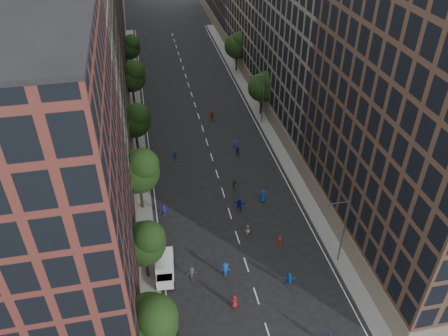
# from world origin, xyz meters

# --- Properties ---
(ground) EXTENTS (240.00, 240.00, 0.00)m
(ground) POSITION_xyz_m (0.00, 40.00, 0.00)
(ground) COLOR black
(ground) RESTS_ON ground
(sidewalk_left) EXTENTS (4.00, 105.00, 0.15)m
(sidewalk_left) POSITION_xyz_m (-12.00, 47.50, 0.07)
(sidewalk_left) COLOR slate
(sidewalk_left) RESTS_ON ground
(sidewalk_right) EXTENTS (4.00, 105.00, 0.15)m
(sidewalk_right) POSITION_xyz_m (12.00, 47.50, 0.07)
(sidewalk_right) COLOR slate
(sidewalk_right) RESTS_ON ground
(bldg_left_a) EXTENTS (14.00, 22.00, 30.00)m
(bldg_left_a) POSITION_xyz_m (-19.00, 11.00, 15.00)
(bldg_left_a) COLOR #5A2822
(bldg_left_a) RESTS_ON ground
(bldg_left_b) EXTENTS (14.00, 26.00, 34.00)m
(bldg_left_b) POSITION_xyz_m (-19.00, 35.00, 17.00)
(bldg_left_b) COLOR #948361
(bldg_left_b) RESTS_ON ground
(bldg_left_c) EXTENTS (14.00, 20.00, 28.00)m
(bldg_left_c) POSITION_xyz_m (-19.00, 58.00, 14.00)
(bldg_left_c) COLOR #5A2822
(bldg_left_c) RESTS_ON ground
(bldg_right_a) EXTENTS (14.00, 30.00, 36.00)m
(bldg_right_a) POSITION_xyz_m (19.00, 15.00, 18.00)
(bldg_right_a) COLOR #493227
(bldg_right_a) RESTS_ON ground
(bldg_right_b) EXTENTS (14.00, 28.00, 33.00)m
(bldg_right_b) POSITION_xyz_m (19.00, 44.00, 16.50)
(bldg_right_b) COLOR #685F56
(bldg_right_b) RESTS_ON ground
(tree_left_0) EXTENTS (5.20, 5.20, 8.83)m
(tree_left_0) POSITION_xyz_m (-11.01, 3.85, 5.96)
(tree_left_0) COLOR black
(tree_left_0) RESTS_ON ground
(tree_left_1) EXTENTS (4.80, 4.80, 8.21)m
(tree_left_1) POSITION_xyz_m (-11.02, 13.86, 5.55)
(tree_left_1) COLOR black
(tree_left_1) RESTS_ON ground
(tree_left_2) EXTENTS (5.60, 5.60, 9.45)m
(tree_left_2) POSITION_xyz_m (-10.99, 25.83, 6.36)
(tree_left_2) COLOR black
(tree_left_2) RESTS_ON ground
(tree_left_3) EXTENTS (5.00, 5.00, 8.58)m
(tree_left_3) POSITION_xyz_m (-11.02, 39.85, 5.82)
(tree_left_3) COLOR black
(tree_left_3) RESTS_ON ground
(tree_left_4) EXTENTS (5.40, 5.40, 9.08)m
(tree_left_4) POSITION_xyz_m (-11.00, 55.84, 6.10)
(tree_left_4) COLOR black
(tree_left_4) RESTS_ON ground
(tree_left_5) EXTENTS (4.80, 4.80, 8.33)m
(tree_left_5) POSITION_xyz_m (-11.02, 71.86, 5.68)
(tree_left_5) COLOR black
(tree_left_5) RESTS_ON ground
(tree_right_a) EXTENTS (5.00, 5.00, 8.39)m
(tree_right_a) POSITION_xyz_m (11.38, 47.85, 5.63)
(tree_right_a) COLOR black
(tree_right_a) RESTS_ON ground
(tree_right_b) EXTENTS (5.20, 5.20, 8.83)m
(tree_right_b) POSITION_xyz_m (11.39, 67.85, 5.96)
(tree_right_b) COLOR black
(tree_right_b) RESTS_ON ground
(streetlamp_near) EXTENTS (2.64, 0.22, 9.06)m
(streetlamp_near) POSITION_xyz_m (10.37, 12.00, 5.17)
(streetlamp_near) COLOR #595B60
(streetlamp_near) RESTS_ON ground
(streetlamp_far) EXTENTS (2.64, 0.22, 9.06)m
(streetlamp_far) POSITION_xyz_m (10.37, 45.00, 5.17)
(streetlamp_far) COLOR #595B60
(streetlamp_far) RESTS_ON ground
(cargo_van) EXTENTS (2.45, 4.57, 2.35)m
(cargo_van) POSITION_xyz_m (-9.29, 13.78, 1.24)
(cargo_van) COLOR white
(cargo_van) RESTS_ON ground
(skater_3) EXTENTS (1.29, 0.88, 1.85)m
(skater_3) POSITION_xyz_m (-2.70, 12.43, 0.92)
(skater_3) COLOR #1446A5
(skater_3) RESTS_ON ground
(skater_4) EXTENTS (1.14, 0.82, 1.79)m
(skater_4) POSITION_xyz_m (-8.50, 16.31, 0.89)
(skater_4) COLOR #1433A9
(skater_4) RESTS_ON ground
(skater_5) EXTENTS (1.73, 0.88, 1.79)m
(skater_5) POSITION_xyz_m (3.84, 9.70, 0.89)
(skater_5) COLOR #13499E
(skater_5) RESTS_ON ground
(skater_6) EXTENTS (0.89, 0.67, 1.63)m
(skater_6) POSITION_xyz_m (-2.62, 8.15, 0.81)
(skater_6) COLOR maroon
(skater_6) RESTS_ON ground
(skater_7) EXTENTS (0.61, 0.43, 1.60)m
(skater_7) POSITION_xyz_m (4.67, 15.61, 0.80)
(skater_7) COLOR #A3251B
(skater_7) RESTS_ON ground
(skater_8) EXTENTS (0.90, 0.81, 1.54)m
(skater_8) POSITION_xyz_m (1.29, 18.13, 0.77)
(skater_8) COLOR beige
(skater_8) RESTS_ON ground
(skater_9) EXTENTS (1.15, 0.77, 1.67)m
(skater_9) POSITION_xyz_m (-6.44, 12.76, 0.83)
(skater_9) COLOR #36363A
(skater_9) RESTS_ON ground
(skater_10) EXTENTS (1.05, 0.53, 1.73)m
(skater_10) POSITION_xyz_m (1.72, 27.39, 0.86)
(skater_10) COLOR #1A5931
(skater_10) RESTS_ON ground
(skater_11) EXTENTS (1.75, 1.19, 1.81)m
(skater_11) POSITION_xyz_m (1.38, 23.03, 0.91)
(skater_11) COLOR #121A96
(skater_11) RESTS_ON ground
(skater_12) EXTENTS (1.09, 0.89, 1.91)m
(skater_12) POSITION_xyz_m (4.91, 23.94, 0.96)
(skater_12) COLOR #123B98
(skater_12) RESTS_ON ground
(skater_13) EXTENTS (0.66, 0.49, 1.68)m
(skater_13) POSITION_xyz_m (-8.50, 23.96, 0.84)
(skater_13) COLOR #1A16B9
(skater_13) RESTS_ON ground
(skater_14) EXTENTS (0.87, 0.77, 1.50)m
(skater_14) POSITION_xyz_m (4.03, 35.64, 0.75)
(skater_14) COLOR #11138F
(skater_14) RESTS_ON ground
(skater_15) EXTENTS (1.01, 0.61, 1.53)m
(skater_15) POSITION_xyz_m (3.97, 37.56, 0.76)
(skater_15) COLOR #163AB7
(skater_15) RESTS_ON ground
(skater_16) EXTENTS (0.98, 0.57, 1.57)m
(skater_16) POSITION_xyz_m (-5.69, 36.32, 0.79)
(skater_16) COLOR #154CB1
(skater_16) RESTS_ON ground
(skater_17) EXTENTS (1.69, 1.05, 1.74)m
(skater_17) POSITION_xyz_m (2.18, 47.54, 0.87)
(skater_17) COLOR #AB381C
(skater_17) RESTS_ON ground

